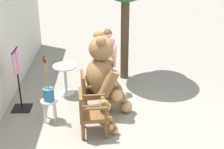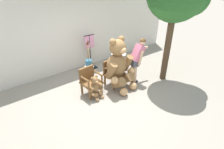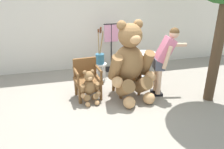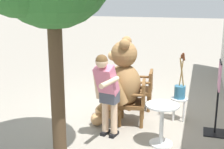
# 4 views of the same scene
# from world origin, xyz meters

# --- Properties ---
(ground_plane) EXTENTS (60.00, 60.00, 0.00)m
(ground_plane) POSITION_xyz_m (0.00, 0.00, 0.00)
(ground_plane) COLOR gray
(back_wall) EXTENTS (10.00, 0.16, 2.80)m
(back_wall) POSITION_xyz_m (0.00, 2.40, 1.40)
(back_wall) COLOR silver
(back_wall) RESTS_ON ground
(wooden_chair_left) EXTENTS (0.60, 0.57, 0.86)m
(wooden_chair_left) POSITION_xyz_m (-0.45, 0.45, 0.46)
(wooden_chair_left) COLOR brown
(wooden_chair_left) RESTS_ON ground
(wooden_chair_right) EXTENTS (0.63, 0.59, 0.86)m
(wooden_chair_right) POSITION_xyz_m (0.44, 0.45, 0.46)
(wooden_chair_right) COLOR brown
(wooden_chair_right) RESTS_ON ground
(teddy_bear_large) EXTENTS (1.04, 1.03, 1.71)m
(teddy_bear_large) POSITION_xyz_m (0.46, 0.18, 0.84)
(teddy_bear_large) COLOR olive
(teddy_bear_large) RESTS_ON ground
(teddy_bear_small) EXTENTS (0.44, 0.43, 0.73)m
(teddy_bear_small) POSITION_xyz_m (-0.44, 0.17, 0.36)
(teddy_bear_small) COLOR olive
(teddy_bear_small) RESTS_ON ground
(person_visitor) EXTENTS (0.82, 0.48, 1.54)m
(person_visitor) POSITION_xyz_m (1.21, 0.12, 0.91)
(person_visitor) COLOR black
(person_visitor) RESTS_ON ground
(white_stool) EXTENTS (0.34, 0.34, 0.46)m
(white_stool) POSITION_xyz_m (0.02, 1.29, 0.36)
(white_stool) COLOR white
(white_stool) RESTS_ON ground
(brush_bucket) EXTENTS (0.22, 0.22, 0.94)m
(brush_bucket) POSITION_xyz_m (0.02, 1.29, 0.64)
(brush_bucket) COLOR teal
(brush_bucket) RESTS_ON white_stool
(round_side_table) EXTENTS (0.56, 0.56, 0.72)m
(round_side_table) POSITION_xyz_m (1.21, 1.08, 0.45)
(round_side_table) COLOR silver
(round_side_table) RESTS_ON ground
(clothing_display_stand) EXTENTS (0.44, 0.40, 1.36)m
(clothing_display_stand) POSITION_xyz_m (0.51, 1.98, 0.72)
(clothing_display_stand) COLOR black
(clothing_display_stand) RESTS_ON ground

